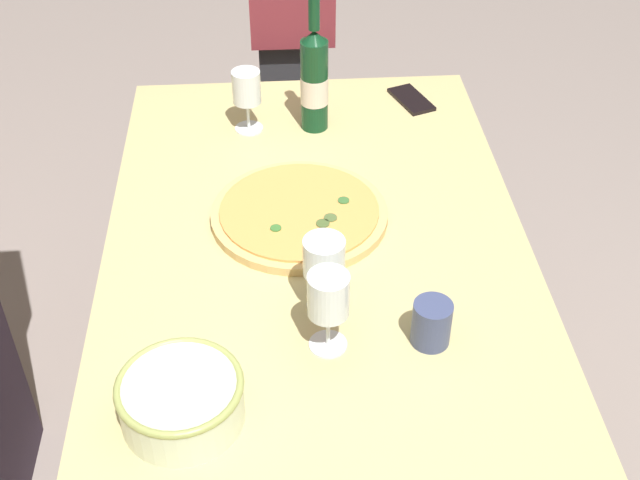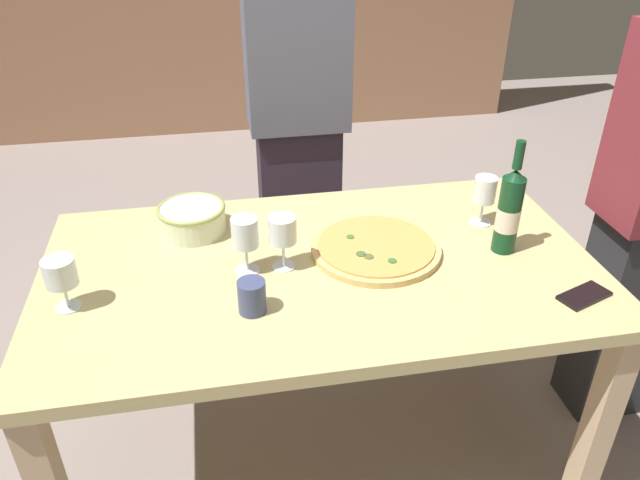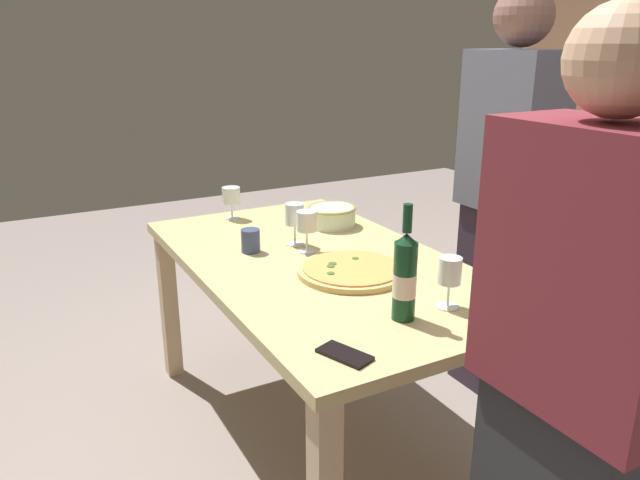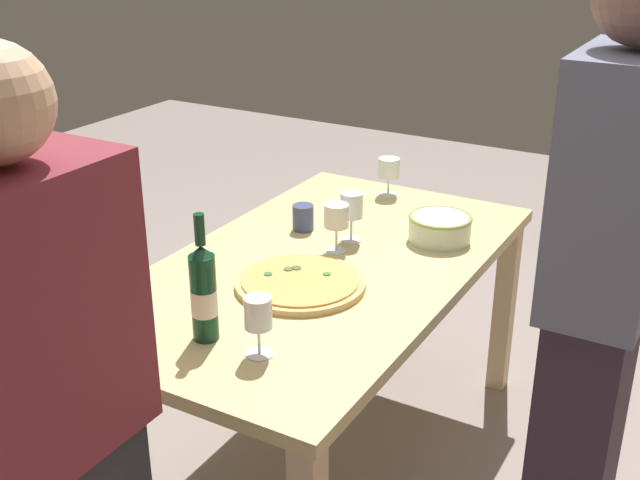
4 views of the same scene
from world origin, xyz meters
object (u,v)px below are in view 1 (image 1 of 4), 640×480
wine_bottle (314,80)px  wine_glass_far_left (247,89)px  serving_bowl (181,399)px  cup_amber (432,323)px  wine_glass_near_pizza (325,259)px  pizza (299,214)px  cell_phone (411,99)px  dining_table (320,303)px  person_guest_left (290,12)px  wine_glass_by_bottle (328,299)px

wine_bottle → wine_glass_far_left: size_ratio=2.16×
serving_bowl → cup_amber: (0.15, -0.45, -0.00)m
wine_glass_near_pizza → pizza: bearing=7.2°
wine_glass_far_left → cell_phone: wine_glass_far_left is taller
dining_table → wine_glass_near_pizza: bearing=-178.6°
pizza → dining_table: bearing=-169.3°
cup_amber → person_guest_left: (1.33, 0.20, 0.01)m
serving_bowl → wine_glass_far_left: wine_glass_far_left is taller
wine_glass_near_pizza → wine_glass_far_left: (0.66, 0.14, -0.01)m
serving_bowl → wine_glass_by_bottle: 0.30m
serving_bowl → wine_glass_by_bottle: bearing=-59.6°
wine_glass_by_bottle → cup_amber: size_ratio=1.87×
serving_bowl → wine_bottle: wine_bottle is taller
pizza → serving_bowl: serving_bowl is taller
dining_table → wine_glass_near_pizza: wine_glass_near_pizza is taller
serving_bowl → pizza: bearing=-22.6°
wine_glass_far_left → dining_table: bearing=-165.6°
serving_bowl → wine_glass_near_pizza: wine_glass_near_pizza is taller
wine_glass_near_pizza → person_guest_left: person_guest_left is taller
serving_bowl → person_guest_left: person_guest_left is taller
wine_glass_near_pizza → wine_glass_by_bottle: size_ratio=0.96×
cell_phone → person_guest_left: bearing=-76.9°
pizza → person_guest_left: size_ratio=0.24×
wine_glass_by_bottle → cup_amber: bearing=-90.5°
serving_bowl → wine_glass_near_pizza: size_ratio=1.31×
wine_bottle → wine_glass_by_bottle: wine_bottle is taller
wine_bottle → cup_amber: size_ratio=3.86×
wine_glass_near_pizza → cell_phone: wine_glass_near_pizza is taller
cell_phone → serving_bowl: bearing=41.4°
person_guest_left → pizza: bearing=-1.9°
serving_bowl → wine_glass_far_left: (0.92, -0.11, 0.07)m
pizza → wine_glass_by_bottle: wine_glass_by_bottle is taller
pizza → wine_glass_by_bottle: size_ratio=2.30×
serving_bowl → wine_glass_by_bottle: wine_glass_by_bottle is taller
serving_bowl → cell_phone: 1.16m
wine_glass_by_bottle → person_guest_left: size_ratio=0.11×
cup_amber → wine_glass_by_bottle: bearing=89.5°
wine_glass_by_bottle → serving_bowl: bearing=120.4°
dining_table → wine_glass_by_bottle: bearing=180.0°
serving_bowl → wine_glass_near_pizza: 0.37m
wine_bottle → wine_glass_near_pizza: size_ratio=2.14×
wine_glass_far_left → person_guest_left: person_guest_left is taller
dining_table → cell_phone: 0.73m
serving_bowl → wine_bottle: bearing=-17.1°
pizza → person_guest_left: (0.95, -0.02, 0.05)m
serving_bowl → cell_phone: (1.03, -0.55, -0.04)m
cell_phone → wine_glass_far_left: bearing=-6.3°
wine_glass_near_pizza → cell_phone: (0.77, -0.29, -0.11)m
dining_table → wine_glass_far_left: (0.55, 0.14, 0.21)m
cup_amber → cell_phone: cup_amber is taller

